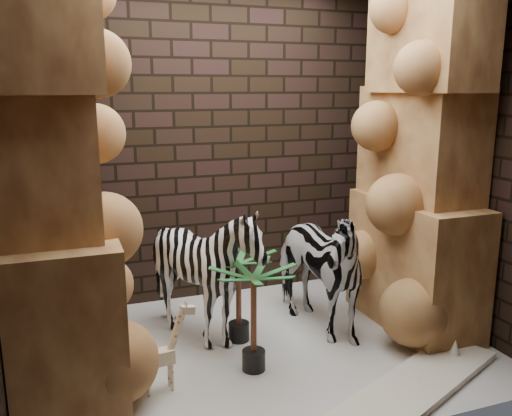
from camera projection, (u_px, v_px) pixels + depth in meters
name	position (u px, v px, depth m)	size (l,w,h in m)	color
floor	(259.00, 348.00, 4.24)	(3.50, 3.50, 0.00)	beige
wall_back	(213.00, 143.00, 5.06)	(3.50, 3.50, 0.00)	black
wall_front	(344.00, 189.00, 2.77)	(3.50, 3.50, 0.00)	black
wall_right	(454.00, 150.00, 4.50)	(3.00, 3.00, 0.00)	black
rock_pillar_left	(55.00, 170.00, 3.44)	(0.68, 1.30, 3.00)	#DDAD61
rock_pillar_right	(422.00, 152.00, 4.39)	(0.58, 1.25, 3.00)	#DDAD61
zebra_right	(312.00, 255.00, 4.44)	(0.60, 1.11, 1.32)	white
zebra_left	(206.00, 280.00, 4.25)	(0.94, 1.17, 1.06)	white
giraffe_toy	(158.00, 348.00, 3.58)	(0.32, 0.11, 0.63)	#FBE8B8
palm_front	(239.00, 296.00, 4.31)	(0.36, 0.36, 0.76)	#296F2F
palm_back	(254.00, 318.00, 3.84)	(0.36, 0.36, 0.80)	#296F2F
surfboard	(413.00, 388.00, 3.64)	(1.72, 0.42, 0.05)	white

